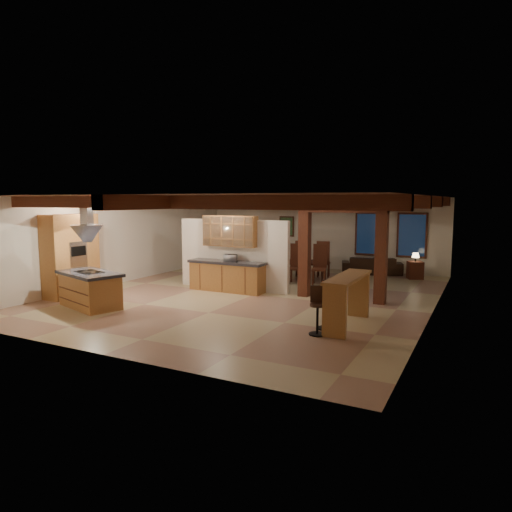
{
  "coord_description": "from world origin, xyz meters",
  "views": [
    {
      "loc": [
        6.12,
        -11.89,
        2.8
      ],
      "look_at": [
        -0.19,
        0.5,
        1.1
      ],
      "focal_mm": 32.0,
      "sensor_mm": 36.0,
      "label": 1
    }
  ],
  "objects": [
    {
      "name": "back_windows",
      "position": [
        2.8,
        5.93,
        1.5
      ],
      "size": [
        2.7,
        0.07,
        1.7
      ],
      "color": "#411710",
      "rests_on": "room_walls"
    },
    {
      "name": "ceiling_beams",
      "position": [
        0.0,
        0.0,
        2.76
      ],
      "size": [
        10.0,
        12.0,
        0.28
      ],
      "color": "#411710",
      "rests_on": "room_walls"
    },
    {
      "name": "upper_display_cabinet",
      "position": [
        -1.0,
        0.31,
        1.85
      ],
      "size": [
        1.8,
        0.36,
        0.95
      ],
      "color": "#A77435",
      "rests_on": "partition_wall"
    },
    {
      "name": "partition_wall",
      "position": [
        -1.0,
        0.5,
        1.1
      ],
      "size": [
        3.8,
        0.18,
        2.2
      ],
      "primitive_type": "cube",
      "color": "white",
      "rests_on": "ground"
    },
    {
      "name": "microwave",
      "position": [
        -0.87,
        0.11,
        1.05
      ],
      "size": [
        0.44,
        0.35,
        0.21
      ],
      "primitive_type": "imported",
      "rotation": [
        0.0,
        0.0,
        3.41
      ],
      "color": "#B2B2B7",
      "rests_on": "back_counter"
    },
    {
      "name": "ground",
      "position": [
        0.0,
        0.0,
        0.0
      ],
      "size": [
        12.0,
        12.0,
        0.0
      ],
      "primitive_type": "plane",
      "color": "#C8B485",
      "rests_on": "ground"
    },
    {
      "name": "dining_table",
      "position": [
        0.23,
        3.07,
        0.33
      ],
      "size": [
        2.06,
        1.46,
        0.66
      ],
      "primitive_type": "imported",
      "rotation": [
        0.0,
        0.0,
        0.24
      ],
      "color": "#3B180E",
      "rests_on": "ground"
    },
    {
      "name": "table_lamp",
      "position": [
        3.87,
        5.1,
        0.84
      ],
      "size": [
        0.26,
        0.26,
        0.31
      ],
      "color": "black",
      "rests_on": "side_table"
    },
    {
      "name": "recessed_cans",
      "position": [
        -2.53,
        -1.93,
        2.87
      ],
      "size": [
        3.16,
        2.46,
        0.03
      ],
      "color": "silver",
      "rests_on": "room_walls"
    },
    {
      "name": "bar_stool_c",
      "position": [
        3.07,
        -1.54,
        0.52
      ],
      "size": [
        0.36,
        0.36,
        1.02
      ],
      "color": "black",
      "rests_on": "ground"
    },
    {
      "name": "back_counter",
      "position": [
        -1.0,
        0.11,
        0.48
      ],
      "size": [
        2.5,
        0.66,
        0.94
      ],
      "color": "#A77435",
      "rests_on": "ground"
    },
    {
      "name": "pantry_cabinet",
      "position": [
        -4.67,
        -2.6,
        1.2
      ],
      "size": [
        0.67,
        1.6,
        2.4
      ],
      "color": "#A77435",
      "rests_on": "ground"
    },
    {
      "name": "bar_counter",
      "position": [
        3.43,
        -2.11,
        0.77
      ],
      "size": [
        0.55,
        2.18,
        1.14
      ],
      "color": "#A77435",
      "rests_on": "ground"
    },
    {
      "name": "kitchen_island",
      "position": [
        -3.1,
        -3.39,
        0.48
      ],
      "size": [
        2.13,
        1.54,
        0.95
      ],
      "color": "#A77435",
      "rests_on": "ground"
    },
    {
      "name": "dining_chairs",
      "position": [
        0.23,
        3.07,
        0.68
      ],
      "size": [
        2.45,
        2.45,
        1.33
      ],
      "color": "#411710",
      "rests_on": "ground"
    },
    {
      "name": "sofa",
      "position": [
        2.24,
        5.5,
        0.33
      ],
      "size": [
        2.39,
        1.51,
        0.65
      ],
      "primitive_type": "imported",
      "rotation": [
        0.0,
        0.0,
        3.45
      ],
      "color": "black",
      "rests_on": "ground"
    },
    {
      "name": "range_hood",
      "position": [
        -3.1,
        -3.39,
        1.78
      ],
      "size": [
        1.1,
        1.1,
        1.4
      ],
      "color": "silver",
      "rests_on": "room_walls"
    },
    {
      "name": "timber_posts",
      "position": [
        2.5,
        0.5,
        1.76
      ],
      "size": [
        2.5,
        0.3,
        2.9
      ],
      "color": "#411710",
      "rests_on": "ground"
    },
    {
      "name": "framed_art",
      "position": [
        -1.5,
        5.94,
        1.7
      ],
      "size": [
        0.65,
        0.05,
        0.85
      ],
      "color": "#411710",
      "rests_on": "room_walls"
    },
    {
      "name": "room_walls",
      "position": [
        0.0,
        0.0,
        1.78
      ],
      "size": [
        12.0,
        12.0,
        12.0
      ],
      "color": "white",
      "rests_on": "ground"
    },
    {
      "name": "side_table",
      "position": [
        3.87,
        5.1,
        0.31
      ],
      "size": [
        0.66,
        0.66,
        0.63
      ],
      "primitive_type": "cube",
      "rotation": [
        0.0,
        0.0,
        0.4
      ],
      "color": "#411710",
      "rests_on": "ground"
    },
    {
      "name": "bar_stool_b",
      "position": [
        3.04,
        -3.01,
        0.52
      ],
      "size": [
        0.38,
        0.39,
        1.02
      ],
      "color": "black",
      "rests_on": "ground"
    },
    {
      "name": "bar_stool_a",
      "position": [
        3.07,
        -2.51,
        0.53
      ],
      "size": [
        0.37,
        0.38,
        1.05
      ],
      "color": "black",
      "rests_on": "ground"
    }
  ]
}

